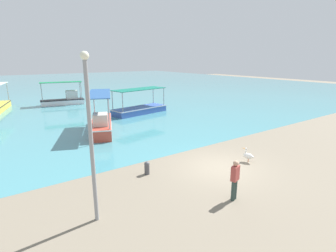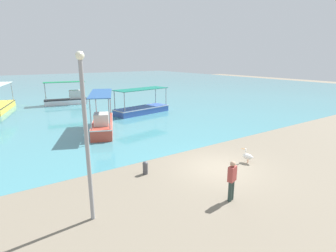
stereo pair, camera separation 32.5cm
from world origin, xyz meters
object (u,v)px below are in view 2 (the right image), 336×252
at_px(fishing_boat_near_left, 103,123).
at_px(fishing_boat_center, 0,106).
at_px(fishing_boat_far_left, 68,99).
at_px(mooring_bollard, 145,167).
at_px(fishing_boat_outer, 142,108).
at_px(fisherman_standing, 232,180).
at_px(lamp_post, 86,131).
at_px(pelican, 248,156).

height_order(fishing_boat_near_left, fishing_boat_center, fishing_boat_near_left).
relative_size(fishing_boat_far_left, mooring_bollard, 7.77).
xyz_separation_m(fishing_boat_outer, fishing_boat_near_left, (-5.90, -4.53, 0.18)).
bearing_deg(fisherman_standing, lamp_post, 159.62).
relative_size(fishing_boat_near_left, fishing_boat_center, 0.87).
relative_size(fishing_boat_outer, fishing_boat_far_left, 1.20).
bearing_deg(mooring_bollard, fisherman_standing, -68.03).
relative_size(fishing_boat_near_left, mooring_bollard, 9.11).
bearing_deg(pelican, fishing_boat_far_left, 97.84).
bearing_deg(fishing_boat_near_left, lamp_post, -112.17).
bearing_deg(fishing_boat_center, fishing_boat_far_left, 0.88).
relative_size(pelican, fisherman_standing, 0.47).
bearing_deg(pelican, fishing_boat_center, 113.19).
distance_m(fishing_boat_outer, fisherman_standing, 18.10).
relative_size(fishing_boat_near_left, lamp_post, 1.04).
height_order(fishing_boat_center, fishing_boat_far_left, fishing_boat_center).
distance_m(fishing_boat_center, lamp_post, 25.51).
bearing_deg(lamp_post, fishing_boat_center, 94.31).
bearing_deg(fishing_boat_outer, fisherman_standing, -106.95).
xyz_separation_m(fishing_boat_outer, fishing_boat_center, (-12.24, 9.86, 0.03)).
relative_size(fishing_boat_outer, fishing_boat_near_left, 1.02).
bearing_deg(fishing_boat_far_left, lamp_post, -101.84).
bearing_deg(lamp_post, pelican, 2.35).
distance_m(fishing_boat_far_left, fisherman_standing, 27.29).
height_order(mooring_bollard, fisherman_standing, fisherman_standing).
xyz_separation_m(fishing_boat_near_left, fisherman_standing, (0.62, -12.78, 0.23)).
distance_m(fishing_boat_center, mooring_bollard, 23.67).
height_order(lamp_post, mooring_bollard, lamp_post).
relative_size(fishing_boat_center, fisherman_standing, 4.13).
relative_size(lamp_post, fisherman_standing, 3.44).
bearing_deg(fishing_boat_near_left, fishing_boat_far_left, 86.50).
bearing_deg(fishing_boat_far_left, fishing_boat_center, -179.12).
distance_m(lamp_post, mooring_bollard, 5.01).
relative_size(fishing_boat_near_left, fisherman_standing, 3.59).
xyz_separation_m(fishing_boat_center, fisherman_standing, (6.97, -27.18, 0.37)).
xyz_separation_m(fishing_boat_center, mooring_bollard, (5.31, -23.06, -0.18)).
relative_size(fishing_boat_outer, mooring_bollard, 9.31).
relative_size(fishing_boat_center, mooring_bollard, 10.49).
distance_m(fishing_boat_outer, pelican, 15.15).
xyz_separation_m(fishing_boat_far_left, pelican, (3.45, -25.05, -0.28)).
relative_size(fishing_boat_near_left, fishing_boat_far_left, 1.17).
bearing_deg(fishing_boat_far_left, fishing_boat_near_left, -93.50).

